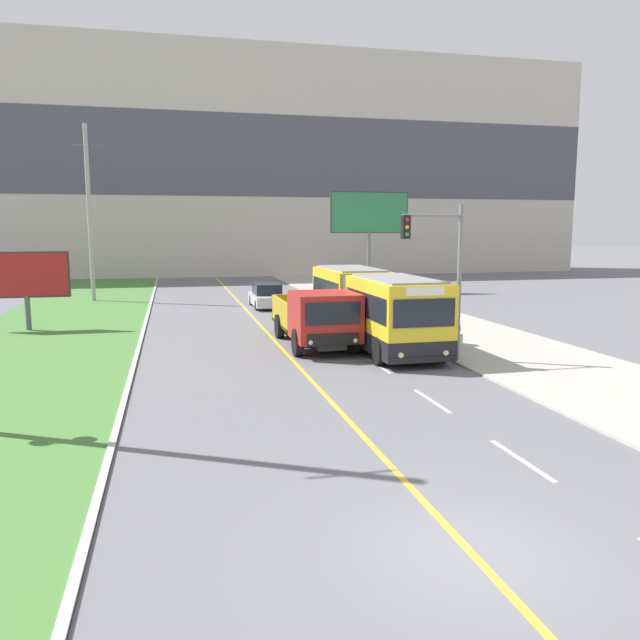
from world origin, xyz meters
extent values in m
plane|color=slate|center=(0.00, 0.00, 0.00)|extent=(300.00, 300.00, 0.00)
cube|color=#B2B2AD|center=(-5.58, 0.00, 0.04)|extent=(0.16, 140.00, 0.08)
cube|color=gold|center=(0.00, 0.00, 0.00)|extent=(0.14, 140.00, 0.01)
cube|color=silver|center=(2.75, 3.20, 0.00)|extent=(0.12, 2.40, 0.01)
cube|color=silver|center=(2.75, 7.80, 0.00)|extent=(0.12, 2.40, 0.01)
cube|color=silver|center=(2.75, 12.40, 0.00)|extent=(0.12, 2.40, 0.01)
cube|color=silver|center=(2.75, 17.00, 0.00)|extent=(0.12, 2.40, 0.01)
cube|color=silver|center=(2.75, 21.60, 0.00)|extent=(0.12, 2.40, 0.01)
cube|color=silver|center=(2.75, 26.20, 0.00)|extent=(0.12, 2.40, 0.01)
cube|color=silver|center=(2.75, 30.80, 0.00)|extent=(0.12, 2.40, 0.01)
cube|color=silver|center=(2.75, 35.40, 0.00)|extent=(0.12, 2.40, 0.01)
cube|color=silver|center=(2.75, 40.00, 0.00)|extent=(0.12, 2.40, 0.01)
cube|color=silver|center=(2.75, 44.60, 0.00)|extent=(0.12, 2.40, 0.01)
cube|color=beige|center=(0.00, 58.76, 11.34)|extent=(80.00, 8.00, 22.68)
cube|color=#4C4C56|center=(0.00, 54.74, 11.91)|extent=(80.00, 0.04, 7.94)
cube|color=yellow|center=(3.96, 13.98, 1.57)|extent=(2.49, 5.27, 2.60)
cube|color=black|center=(3.96, 13.98, 0.62)|extent=(2.51, 5.29, 0.70)
cube|color=black|center=(3.96, 13.98, 1.96)|extent=(2.51, 4.85, 0.91)
cube|color=gray|center=(3.96, 13.98, 2.91)|extent=(2.11, 4.74, 0.08)
cube|color=yellow|center=(3.96, 20.15, 1.57)|extent=(2.49, 5.27, 2.60)
cube|color=black|center=(3.96, 20.15, 0.62)|extent=(2.51, 5.29, 0.70)
cube|color=black|center=(3.96, 20.15, 1.96)|extent=(2.51, 4.85, 0.91)
cube|color=gray|center=(3.96, 20.15, 2.91)|extent=(2.11, 4.74, 0.08)
cube|color=#474747|center=(3.96, 17.07, 1.57)|extent=(2.29, 0.90, 2.39)
cube|color=black|center=(3.96, 11.33, 1.96)|extent=(2.19, 0.04, 0.95)
cube|color=black|center=(3.96, 11.32, 0.38)|extent=(2.44, 0.06, 0.20)
sphere|color=#F4EAB2|center=(3.15, 11.31, 0.57)|extent=(0.20, 0.20, 0.20)
sphere|color=#F4EAB2|center=(4.77, 11.31, 0.57)|extent=(0.20, 0.20, 0.20)
cube|color=white|center=(3.96, 11.33, 2.69)|extent=(1.37, 0.04, 0.28)
cylinder|color=black|center=(2.78, 12.51, 0.50)|extent=(0.28, 1.00, 1.00)
cylinder|color=black|center=(5.14, 12.51, 0.50)|extent=(0.28, 1.00, 1.00)
cylinder|color=black|center=(2.78, 15.67, 0.50)|extent=(0.28, 1.00, 1.00)
cylinder|color=black|center=(5.14, 15.67, 0.50)|extent=(0.28, 1.00, 1.00)
cylinder|color=black|center=(2.78, 20.68, 0.50)|extent=(0.28, 1.00, 1.00)
cylinder|color=black|center=(5.14, 20.68, 0.50)|extent=(0.28, 1.00, 1.00)
cube|color=black|center=(1.43, 17.19, 0.45)|extent=(1.08, 6.99, 0.20)
cube|color=#AD231E|center=(1.43, 14.99, 1.45)|extent=(2.40, 2.59, 1.80)
cube|color=black|center=(1.43, 13.67, 1.72)|extent=(2.04, 0.04, 0.81)
cube|color=black|center=(1.43, 13.66, 0.77)|extent=(1.92, 0.06, 0.44)
sphere|color=silver|center=(0.59, 13.65, 0.70)|extent=(0.18, 0.18, 0.18)
sphere|color=silver|center=(2.27, 13.65, 0.70)|extent=(0.18, 0.18, 0.18)
cube|color=#B7931E|center=(1.43, 18.61, 0.61)|extent=(2.28, 4.15, 0.12)
cube|color=#B7931E|center=(0.35, 18.61, 1.14)|extent=(0.12, 4.15, 1.18)
cube|color=#B7931E|center=(2.51, 18.61, 1.14)|extent=(0.12, 4.15, 1.18)
cube|color=#B7931E|center=(1.43, 16.59, 1.14)|extent=(2.28, 0.12, 1.18)
cube|color=#B7931E|center=(1.43, 20.62, 1.14)|extent=(2.28, 0.12, 1.18)
cube|color=#B7931E|center=(1.43, 16.59, 1.85)|extent=(2.28, 0.12, 0.24)
cylinder|color=black|center=(0.33, 14.73, 0.52)|extent=(0.30, 1.04, 1.04)
cylinder|color=black|center=(2.53, 14.73, 0.52)|extent=(0.30, 1.04, 1.04)
cylinder|color=black|center=(0.33, 18.81, 0.52)|extent=(0.30, 1.04, 1.04)
cylinder|color=black|center=(2.53, 18.81, 0.52)|extent=(0.30, 1.04, 1.04)
cube|color=silver|center=(1.40, 29.67, 0.49)|extent=(1.80, 4.30, 0.61)
cube|color=black|center=(1.40, 29.78, 1.12)|extent=(1.53, 2.37, 0.65)
cylinder|color=black|center=(0.59, 28.38, 0.31)|extent=(0.18, 0.62, 0.62)
cylinder|color=black|center=(2.21, 28.38, 0.31)|extent=(0.18, 0.62, 0.62)
cylinder|color=black|center=(0.59, 30.96, 0.31)|extent=(0.18, 0.62, 0.62)
cylinder|color=black|center=(2.21, 30.96, 0.31)|extent=(0.18, 0.62, 0.62)
cylinder|color=#9E9E99|center=(-9.31, 35.62, 5.71)|extent=(0.28, 0.28, 11.42)
cylinder|color=#4C4C4C|center=(-9.31, 35.62, 10.05)|extent=(1.80, 0.08, 0.08)
cylinder|color=slate|center=(5.75, 12.50, 2.80)|extent=(0.16, 0.16, 5.60)
cylinder|color=slate|center=(4.65, 12.50, 5.20)|extent=(2.20, 0.10, 0.10)
cube|color=black|center=(3.69, 12.50, 4.80)|extent=(0.28, 0.24, 0.80)
sphere|color=red|center=(3.69, 12.37, 5.04)|extent=(0.14, 0.14, 0.14)
sphere|color=orange|center=(3.69, 12.37, 4.80)|extent=(0.14, 0.14, 0.14)
sphere|color=green|center=(3.69, 12.37, 4.56)|extent=(0.14, 0.14, 0.14)
cylinder|color=#59595B|center=(10.18, 36.85, 2.26)|extent=(0.24, 0.24, 4.51)
cube|color=#333333|center=(10.18, 36.85, 5.96)|extent=(5.99, 0.20, 3.04)
cube|color=#287547|center=(10.18, 36.74, 5.96)|extent=(5.83, 0.02, 2.88)
cylinder|color=#59595B|center=(-10.83, 23.47, 0.82)|extent=(0.24, 0.24, 1.64)
cube|color=#333333|center=(-10.83, 23.47, 2.64)|extent=(3.88, 0.20, 2.15)
cube|color=#AD1E1E|center=(-10.83, 23.36, 2.64)|extent=(3.72, 0.02, 1.99)
cylinder|color=#B7B2A8|center=(6.78, 15.20, 0.28)|extent=(0.96, 0.96, 0.41)
sphere|color=#477A38|center=(6.78, 15.20, 0.75)|extent=(0.76, 0.76, 0.76)
cylinder|color=#B7B2A8|center=(6.73, 20.32, 0.28)|extent=(1.02, 1.02, 0.40)
sphere|color=#477A38|center=(6.73, 20.32, 0.76)|extent=(0.82, 0.82, 0.82)
cylinder|color=#B7B2A8|center=(6.77, 25.44, 0.30)|extent=(1.00, 1.00, 0.44)
sphere|color=#477A38|center=(6.77, 25.44, 0.79)|extent=(0.80, 0.80, 0.80)
camera|label=1|loc=(-4.16, -7.86, 4.74)|focal=35.00mm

